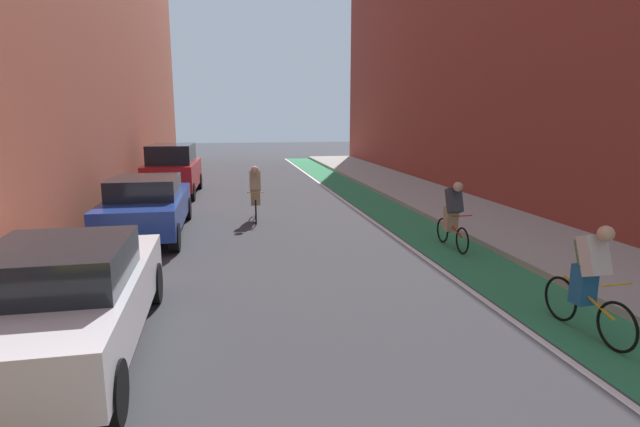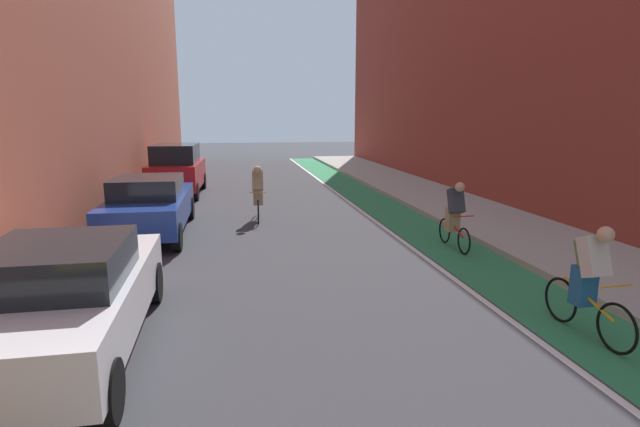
# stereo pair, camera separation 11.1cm
# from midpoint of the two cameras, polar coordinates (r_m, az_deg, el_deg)

# --- Properties ---
(ground_plane) EXTENTS (90.82, 90.82, 0.00)m
(ground_plane) POSITION_cam_midpoint_polar(r_m,az_deg,el_deg) (13.67, -4.79, -1.75)
(ground_plane) COLOR #38383D
(bike_lane_paint) EXTENTS (1.60, 41.28, 0.00)m
(bike_lane_paint) POSITION_cam_midpoint_polar(r_m,az_deg,el_deg) (16.35, 7.44, 0.33)
(bike_lane_paint) COLOR #2D8451
(bike_lane_paint) RESTS_ON ground
(lane_divider_stripe) EXTENTS (0.12, 41.28, 0.00)m
(lane_divider_stripe) POSITION_cam_midpoint_polar(r_m,az_deg,el_deg) (16.09, 4.39, 0.22)
(lane_divider_stripe) COLOR white
(lane_divider_stripe) RESTS_ON ground
(sidewalk_right) EXTENTS (3.10, 41.28, 0.14)m
(sidewalk_right) POSITION_cam_midpoint_polar(r_m,az_deg,el_deg) (17.20, 14.91, 0.82)
(sidewalk_right) COLOR #A8A59E
(sidewalk_right) RESTS_ON ground
(building_facade_right) EXTENTS (2.40, 37.28, 13.62)m
(building_facade_right) POSITION_cam_midpoint_polar(r_m,az_deg,el_deg) (20.36, 20.85, 21.12)
(building_facade_right) COLOR brown
(building_facade_right) RESTS_ON ground
(parked_sedan_white) EXTENTS (1.92, 4.50, 1.53)m
(parked_sedan_white) POSITION_cam_midpoint_polar(r_m,az_deg,el_deg) (7.14, -27.54, -8.59)
(parked_sedan_white) COLOR silver
(parked_sedan_white) RESTS_ON ground
(parked_sedan_blue) EXTENTS (1.89, 4.78, 1.53)m
(parked_sedan_blue) POSITION_cam_midpoint_polar(r_m,az_deg,el_deg) (13.54, -19.46, 0.92)
(parked_sedan_blue) COLOR navy
(parked_sedan_blue) RESTS_ON ground
(parked_suv_red) EXTENTS (1.97, 4.29, 1.98)m
(parked_suv_red) POSITION_cam_midpoint_polar(r_m,az_deg,el_deg) (20.13, -16.68, 4.90)
(parked_suv_red) COLOR red
(parked_suv_red) RESTS_ON ground
(cyclist_mid) EXTENTS (0.48, 1.72, 1.62)m
(cyclist_mid) POSITION_cam_midpoint_polar(r_m,az_deg,el_deg) (7.87, 28.21, -6.40)
(cyclist_mid) COLOR black
(cyclist_mid) RESTS_ON ground
(cyclist_trailing) EXTENTS (0.48, 1.66, 1.58)m
(cyclist_trailing) POSITION_cam_midpoint_polar(r_m,az_deg,el_deg) (11.89, 14.77, -0.08)
(cyclist_trailing) COLOR black
(cyclist_trailing) RESTS_ON ground
(cyclist_far) EXTENTS (0.48, 1.74, 1.62)m
(cyclist_far) POSITION_cam_midpoint_polar(r_m,az_deg,el_deg) (14.77, -7.66, 2.36)
(cyclist_far) COLOR black
(cyclist_far) RESTS_ON ground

